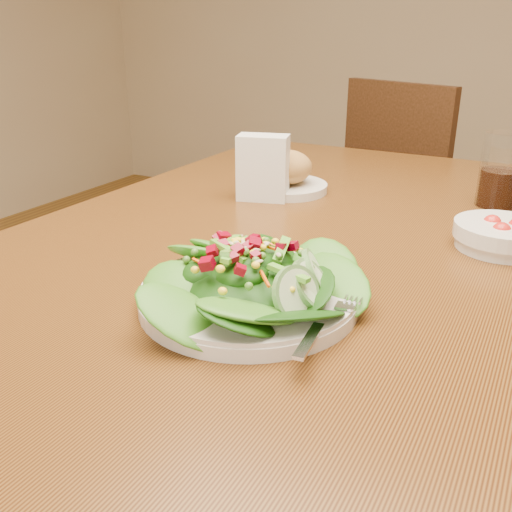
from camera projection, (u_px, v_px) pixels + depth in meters
name	position (u px, v px, depth m)	size (l,w,h in m)	color
dining_table	(300.00, 285.00, 1.00)	(0.90, 1.40, 0.75)	brown
chair_far	(411.00, 206.00, 2.00)	(0.54, 0.54, 0.91)	#432314
salad_plate	(255.00, 285.00, 0.70)	(0.28, 0.27, 0.08)	silver
bread_plate	(286.00, 175.00, 1.18)	(0.17, 0.17, 0.09)	silver
tomato_bowl	(502.00, 235.00, 0.88)	(0.15, 0.15, 0.05)	silver
drinking_glass	(501.00, 175.00, 1.07)	(0.08, 0.08, 0.14)	silver
napkin_holder	(263.00, 166.00, 1.11)	(0.11, 0.08, 0.13)	white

